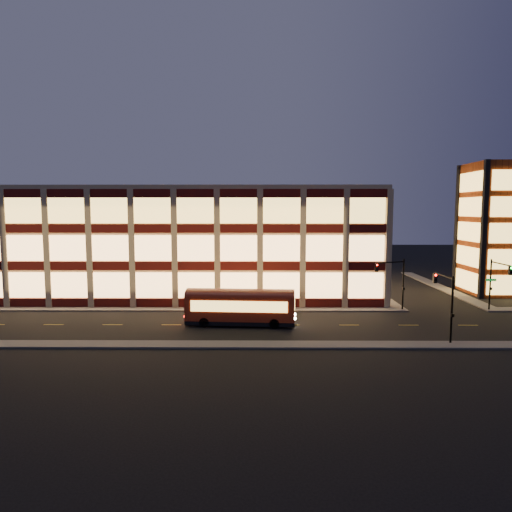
{
  "coord_description": "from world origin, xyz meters",
  "views": [
    {
      "loc": [
        6.86,
        -51.17,
        11.65
      ],
      "look_at": [
        6.49,
        8.0,
        5.6
      ],
      "focal_mm": 32.0,
      "sensor_mm": 36.0,
      "label": 1
    }
  ],
  "objects": [
    {
      "name": "sidewalk_near",
      "position": [
        0.0,
        -13.0,
        0.07
      ],
      "size": [
        100.0,
        2.0,
        0.15
      ],
      "primitive_type": "cube",
      "color": "#514F4C",
      "rests_on": "ground"
    },
    {
      "name": "traffic_signal_far",
      "position": [
        22.21,
        0.24,
        4.11
      ],
      "size": [
        3.79,
        1.87,
        6.0
      ],
      "color": "black",
      "rests_on": "ground"
    },
    {
      "name": "sidewalk_tower_west",
      "position": [
        34.0,
        17.0,
        0.07
      ],
      "size": [
        2.0,
        30.0,
        0.15
      ],
      "primitive_type": "cube",
      "color": "#514F4C",
      "rests_on": "ground"
    },
    {
      "name": "traffic_signal_right",
      "position": [
        33.5,
        -0.62,
        4.1
      ],
      "size": [
        1.2,
        4.37,
        6.0
      ],
      "color": "black",
      "rests_on": "ground"
    },
    {
      "name": "trolley_bus",
      "position": [
        4.99,
        -5.92,
        2.04
      ],
      "size": [
        11.04,
        3.5,
        3.68
      ],
      "rotation": [
        0.0,
        0.0,
        -0.07
      ],
      "color": "#952008",
      "rests_on": "ground"
    },
    {
      "name": "traffic_signal_near",
      "position": [
        23.5,
        -11.03,
        4.13
      ],
      "size": [
        0.32,
        4.45,
        6.0
      ],
      "color": "black",
      "rests_on": "ground"
    },
    {
      "name": "stair_tower",
      "position": [
        39.95,
        11.95,
        8.99
      ],
      "size": [
        8.6,
        8.6,
        18.0
      ],
      "color": "#8C3814",
      "rests_on": "ground"
    },
    {
      "name": "sidewalk_office_east",
      "position": [
        23.0,
        17.0,
        0.07
      ],
      "size": [
        2.0,
        30.0,
        0.15
      ],
      "primitive_type": "cube",
      "color": "#514F4C",
      "rests_on": "ground"
    },
    {
      "name": "sidewalk_office_south",
      "position": [
        -3.0,
        1.0,
        0.07
      ],
      "size": [
        54.0,
        2.0,
        0.15
      ],
      "primitive_type": "cube",
      "color": "#514F4C",
      "rests_on": "ground"
    },
    {
      "name": "office_building",
      "position": [
        -2.91,
        16.91,
        7.25
      ],
      "size": [
        50.45,
        30.45,
        14.5
      ],
      "color": "tan",
      "rests_on": "ground"
    },
    {
      "name": "ground",
      "position": [
        0.0,
        0.0,
        0.0
      ],
      "size": [
        200.0,
        200.0,
        0.0
      ],
      "primitive_type": "plane",
      "color": "black",
      "rests_on": "ground"
    }
  ]
}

